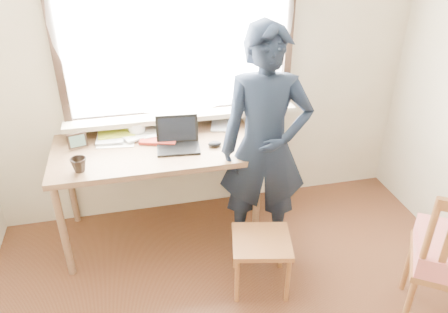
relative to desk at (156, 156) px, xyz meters
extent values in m
cube|color=beige|center=(0.45, 0.37, 0.57)|extent=(3.50, 0.02, 2.60)
cube|color=white|center=(0.25, 0.36, 0.87)|extent=(1.70, 0.01, 1.30)
cube|color=black|center=(0.25, 0.34, 0.19)|extent=(1.82, 0.06, 0.06)
cube|color=black|center=(-0.63, 0.34, 0.87)|extent=(0.06, 0.06, 1.30)
cube|color=black|center=(1.13, 0.34, 0.87)|extent=(0.06, 0.06, 1.30)
cube|color=beige|center=(0.25, 0.27, 0.20)|extent=(1.85, 0.20, 0.04)
cube|color=white|center=(0.25, 0.28, 0.97)|extent=(1.95, 0.02, 1.65)
cube|color=brown|center=(0.00, 0.00, 0.06)|extent=(1.53, 0.76, 0.04)
cylinder|color=brown|center=(-0.71, -0.33, -0.35)|extent=(0.05, 0.05, 0.77)
cylinder|color=brown|center=(-0.71, 0.33, -0.35)|extent=(0.05, 0.05, 0.77)
cylinder|color=brown|center=(0.71, -0.33, -0.35)|extent=(0.05, 0.05, 0.77)
cylinder|color=brown|center=(0.71, 0.33, -0.35)|extent=(0.05, 0.05, 0.77)
cube|color=black|center=(0.16, -0.08, 0.09)|extent=(0.33, 0.25, 0.02)
cube|color=black|center=(0.17, 0.03, 0.20)|extent=(0.32, 0.09, 0.21)
cube|color=black|center=(0.17, 0.03, 0.20)|extent=(0.28, 0.07, 0.17)
cube|color=black|center=(0.16, -0.09, 0.10)|extent=(0.29, 0.15, 0.00)
imported|color=white|center=(-0.12, 0.22, 0.14)|extent=(0.19, 0.19, 0.11)
imported|color=black|center=(-0.53, -0.25, 0.14)|extent=(0.14, 0.14, 0.10)
ellipsoid|color=black|center=(0.44, -0.10, 0.10)|extent=(0.10, 0.07, 0.04)
cube|color=white|center=(-0.28, 0.18, 0.09)|extent=(0.27, 0.31, 0.01)
cube|color=white|center=(-0.38, 0.10, 0.10)|extent=(0.37, 0.37, 0.02)
cube|color=#3658B0|center=(-0.14, 0.22, 0.10)|extent=(0.28, 0.28, 0.02)
cube|color=white|center=(-0.10, 0.19, 0.10)|extent=(0.30, 0.33, 0.02)
cube|color=white|center=(-0.13, 0.22, 0.11)|extent=(0.28, 0.32, 0.02)
cube|color=white|center=(-0.21, 0.26, 0.11)|extent=(0.29, 0.33, 0.00)
imported|color=white|center=(-0.43, 0.23, 0.10)|extent=(0.23, 0.30, 0.03)
imported|color=white|center=(0.48, 0.24, 0.09)|extent=(0.21, 0.25, 0.02)
cube|color=black|center=(-0.56, 0.10, 0.14)|extent=(0.14, 0.05, 0.11)
cube|color=#34682E|center=(-0.56, 0.10, 0.14)|extent=(0.11, 0.03, 0.08)
cube|color=#975D31|center=(0.62, -0.74, -0.35)|extent=(0.47, 0.46, 0.04)
cylinder|color=#975D31|center=(0.42, -0.86, -0.55)|extent=(0.03, 0.03, 0.37)
cylinder|color=#975D31|center=(0.49, -0.54, -0.55)|extent=(0.03, 0.03, 0.37)
cylinder|color=#975D31|center=(0.76, -0.93, -0.55)|extent=(0.03, 0.03, 0.37)
cylinder|color=#975D31|center=(0.83, -0.62, -0.55)|extent=(0.03, 0.03, 0.37)
cylinder|color=#975D31|center=(1.61, -1.02, -0.51)|extent=(0.04, 0.04, 0.46)
cylinder|color=#975D31|center=(1.38, -1.35, -0.51)|extent=(0.04, 0.04, 0.46)
cylinder|color=#975D31|center=(1.38, -1.36, 0.04)|extent=(0.04, 0.04, 0.56)
cube|color=#975D31|center=(1.46, -1.41, 0.01)|extent=(0.04, 0.04, 0.44)
imported|color=black|center=(0.76, -0.32, 0.15)|extent=(0.73, 0.56, 1.77)
camera|label=1|loc=(-0.15, -2.93, 1.63)|focal=35.00mm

